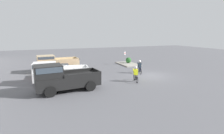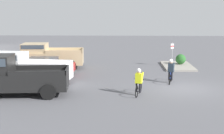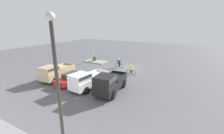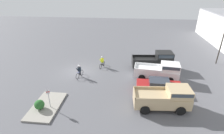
{
  "view_description": "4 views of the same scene",
  "coord_description": "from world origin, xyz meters",
  "px_view_note": "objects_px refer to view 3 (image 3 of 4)",
  "views": [
    {
      "loc": [
        -16.7,
        11.51,
        4.82
      ],
      "look_at": [
        0.65,
        4.44,
        1.2
      ],
      "focal_mm": 28.0,
      "sensor_mm": 36.0,
      "label": 1
    },
    {
      "loc": [
        -19.32,
        3.8,
        4.89
      ],
      "look_at": [
        0.65,
        4.44,
        1.2
      ],
      "focal_mm": 50.0,
      "sensor_mm": 36.0,
      "label": 2
    },
    {
      "loc": [
        -9.62,
        23.19,
        7.31
      ],
      "look_at": [
        0.65,
        4.44,
        1.2
      ],
      "focal_mm": 24.0,
      "sensor_mm": 36.0,
      "label": 3
    },
    {
      "loc": [
        19.88,
        6.5,
        10.42
      ],
      "look_at": [
        0.65,
        4.44,
        1.2
      ],
      "focal_mm": 28.0,
      "sensor_mm": 36.0,
      "label": 4
    }
  ],
  "objects_px": {
    "pickup_truck_2": "(56,72)",
    "shrub": "(95,58)",
    "pickup_truck_0": "(109,83)",
    "fire_lane_sign": "(93,56)",
    "cyclist_0": "(119,63)",
    "sedan_0": "(72,78)",
    "cyclist_1": "(131,69)",
    "lamppost": "(58,91)",
    "pickup_truck_1": "(87,80)"
  },
  "relations": [
    {
      "from": "cyclist_0",
      "to": "pickup_truck_0",
      "type": "bearing_deg",
      "value": 109.96
    },
    {
      "from": "shrub",
      "to": "fire_lane_sign",
      "type": "bearing_deg",
      "value": 112.94
    },
    {
      "from": "fire_lane_sign",
      "to": "shrub",
      "type": "relative_size",
      "value": 2.37
    },
    {
      "from": "pickup_truck_0",
      "to": "fire_lane_sign",
      "type": "relative_size",
      "value": 2.57
    },
    {
      "from": "pickup_truck_0",
      "to": "lamppost",
      "type": "relative_size",
      "value": 0.69
    },
    {
      "from": "pickup_truck_1",
      "to": "shrub",
      "type": "bearing_deg",
      "value": -58.44
    },
    {
      "from": "cyclist_0",
      "to": "fire_lane_sign",
      "type": "relative_size",
      "value": 0.81
    },
    {
      "from": "cyclist_0",
      "to": "cyclist_1",
      "type": "bearing_deg",
      "value": 143.4
    },
    {
      "from": "pickup_truck_0",
      "to": "sedan_0",
      "type": "distance_m",
      "value": 5.68
    },
    {
      "from": "pickup_truck_0",
      "to": "fire_lane_sign",
      "type": "height_order",
      "value": "pickup_truck_0"
    },
    {
      "from": "pickup_truck_2",
      "to": "cyclist_0",
      "type": "xyz_separation_m",
      "value": [
        -4.95,
        -9.42,
        -0.28
      ]
    },
    {
      "from": "fire_lane_sign",
      "to": "lamppost",
      "type": "bearing_deg",
      "value": 121.99
    },
    {
      "from": "pickup_truck_2",
      "to": "shrub",
      "type": "xyz_separation_m",
      "value": [
        1.59,
        -11.3,
        -0.52
      ]
    },
    {
      "from": "pickup_truck_1",
      "to": "cyclist_1",
      "type": "bearing_deg",
      "value": -109.05
    },
    {
      "from": "sedan_0",
      "to": "cyclist_1",
      "type": "distance_m",
      "value": 8.73
    },
    {
      "from": "pickup_truck_0",
      "to": "lamppost",
      "type": "xyz_separation_m",
      "value": [
        -2.57,
        8.99,
        3.28
      ]
    },
    {
      "from": "cyclist_0",
      "to": "fire_lane_sign",
      "type": "xyz_separation_m",
      "value": [
        6.19,
        -1.05,
        0.45
      ]
    },
    {
      "from": "pickup_truck_0",
      "to": "shrub",
      "type": "xyz_separation_m",
      "value": [
        10.01,
        -11.41,
        -0.62
      ]
    },
    {
      "from": "shrub",
      "to": "pickup_truck_2",
      "type": "bearing_deg",
      "value": 97.99
    },
    {
      "from": "pickup_truck_0",
      "to": "cyclist_0",
      "type": "xyz_separation_m",
      "value": [
        3.47,
        -9.54,
        -0.38
      ]
    },
    {
      "from": "cyclist_1",
      "to": "fire_lane_sign",
      "type": "bearing_deg",
      "value": -19.88
    },
    {
      "from": "cyclist_1",
      "to": "sedan_0",
      "type": "bearing_deg",
      "value": 52.54
    },
    {
      "from": "pickup_truck_0",
      "to": "fire_lane_sign",
      "type": "bearing_deg",
      "value": -47.64
    },
    {
      "from": "pickup_truck_0",
      "to": "sedan_0",
      "type": "height_order",
      "value": "pickup_truck_0"
    },
    {
      "from": "sedan_0",
      "to": "shrub",
      "type": "xyz_separation_m",
      "value": [
        4.36,
        -11.12,
        -0.1
      ]
    },
    {
      "from": "pickup_truck_2",
      "to": "lamppost",
      "type": "xyz_separation_m",
      "value": [
        -10.99,
        9.11,
        3.38
      ]
    },
    {
      "from": "pickup_truck_1",
      "to": "fire_lane_sign",
      "type": "xyz_separation_m",
      "value": [
        6.77,
        -10.76,
        0.2
      ]
    },
    {
      "from": "sedan_0",
      "to": "pickup_truck_1",
      "type": "bearing_deg",
      "value": 170.42
    },
    {
      "from": "pickup_truck_2",
      "to": "sedan_0",
      "type": "bearing_deg",
      "value": -176.41
    },
    {
      "from": "pickup_truck_0",
      "to": "pickup_truck_1",
      "type": "bearing_deg",
      "value": 3.44
    },
    {
      "from": "cyclist_1",
      "to": "lamppost",
      "type": "bearing_deg",
      "value": 100.18
    },
    {
      "from": "cyclist_1",
      "to": "cyclist_0",
      "type": "bearing_deg",
      "value": -36.6
    },
    {
      "from": "sedan_0",
      "to": "fire_lane_sign",
      "type": "bearing_deg",
      "value": -68.72
    },
    {
      "from": "pickup_truck_2",
      "to": "pickup_truck_1",
      "type": "bearing_deg",
      "value": 176.99
    },
    {
      "from": "sedan_0",
      "to": "cyclist_1",
      "type": "bearing_deg",
      "value": -127.46
    },
    {
      "from": "lamppost",
      "to": "shrub",
      "type": "xyz_separation_m",
      "value": [
        12.58,
        -20.41,
        -3.9
      ]
    },
    {
      "from": "pickup_truck_0",
      "to": "pickup_truck_2",
      "type": "bearing_deg",
      "value": -0.8
    },
    {
      "from": "fire_lane_sign",
      "to": "pickup_truck_2",
      "type": "bearing_deg",
      "value": 96.74
    },
    {
      "from": "cyclist_0",
      "to": "pickup_truck_2",
      "type": "bearing_deg",
      "value": 62.27
    },
    {
      "from": "sedan_0",
      "to": "pickup_truck_0",
      "type": "bearing_deg",
      "value": 177.04
    },
    {
      "from": "pickup_truck_0",
      "to": "cyclist_1",
      "type": "xyz_separation_m",
      "value": [
        0.34,
        -7.22,
        -0.4
      ]
    },
    {
      "from": "cyclist_0",
      "to": "lamppost",
      "type": "height_order",
      "value": "lamppost"
    },
    {
      "from": "sedan_0",
      "to": "fire_lane_sign",
      "type": "height_order",
      "value": "fire_lane_sign"
    },
    {
      "from": "pickup_truck_2",
      "to": "fire_lane_sign",
      "type": "relative_size",
      "value": 2.44
    },
    {
      "from": "shrub",
      "to": "lamppost",
      "type": "bearing_deg",
      "value": 121.65
    },
    {
      "from": "lamppost",
      "to": "shrub",
      "type": "height_order",
      "value": "lamppost"
    },
    {
      "from": "lamppost",
      "to": "sedan_0",
      "type": "bearing_deg",
      "value": -48.49
    },
    {
      "from": "cyclist_0",
      "to": "shrub",
      "type": "xyz_separation_m",
      "value": [
        6.54,
        -1.87,
        -0.24
      ]
    },
    {
      "from": "fire_lane_sign",
      "to": "shrub",
      "type": "bearing_deg",
      "value": -67.06
    },
    {
      "from": "pickup_truck_2",
      "to": "cyclist_1",
      "type": "distance_m",
      "value": 10.76
    }
  ]
}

